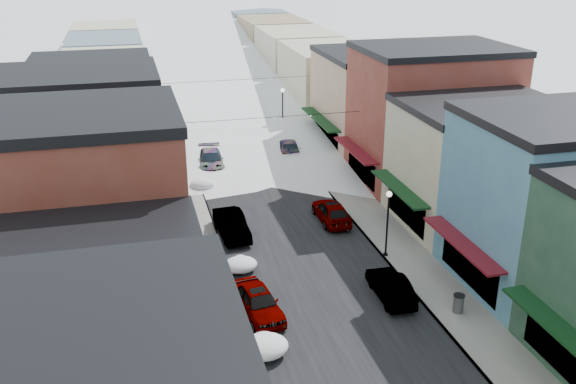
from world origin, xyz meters
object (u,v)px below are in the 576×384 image
trash_can (458,303)px  streetlamp_near (388,216)px  car_dark_hatch (232,225)px  car_green_sedan (391,286)px  car_silver_sedan (259,302)px

trash_can → streetlamp_near: bearing=99.8°
car_dark_hatch → car_green_sedan: (7.52, -10.64, -0.08)m
trash_can → car_dark_hatch: bearing=128.5°
car_silver_sedan → trash_can: (10.78, -2.70, -0.11)m
trash_can → car_silver_sedan: bearing=166.0°
car_dark_hatch → streetlamp_near: streetlamp_near is taller
car_silver_sedan → car_green_sedan: car_silver_sedan is taller
car_silver_sedan → car_green_sedan: bearing=-9.0°
car_silver_sedan → streetlamp_near: 10.82m
car_silver_sedan → car_green_sedan: size_ratio=1.04×
car_green_sedan → streetlamp_near: streetlamp_near is taller
car_silver_sedan → trash_can: size_ratio=4.44×
car_green_sedan → streetlamp_near: (1.70, 4.84, 2.25)m
trash_can → streetlamp_near: (-1.28, 7.40, 2.30)m
car_silver_sedan → car_dark_hatch: car_dark_hatch is taller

